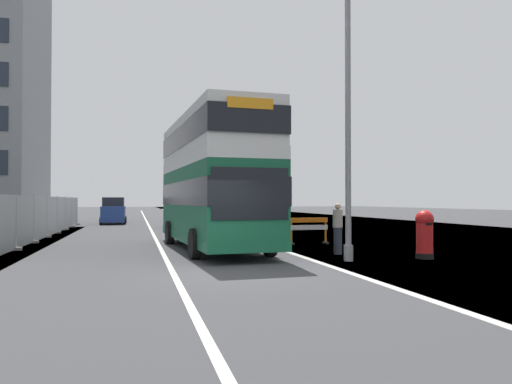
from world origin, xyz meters
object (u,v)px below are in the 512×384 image
at_px(lamppost_foreground, 348,121).
at_px(red_pillar_postbox, 425,232).
at_px(car_oncoming_near, 182,214).
at_px(roadworks_barrier, 309,227).
at_px(car_receding_mid, 114,211).
at_px(pedestrian_at_kerb, 338,229).
at_px(double_decker_bus, 213,179).

distance_m(lamppost_foreground, red_pillar_postbox, 4.43).
relative_size(lamppost_foreground, car_oncoming_near, 2.29).
relative_size(lamppost_foreground, roadworks_barrier, 5.22).
xyz_separation_m(car_oncoming_near, car_receding_mid, (-4.89, 7.40, 0.06)).
xyz_separation_m(lamppost_foreground, roadworks_barrier, (0.81, 6.00, -3.66)).
height_order(red_pillar_postbox, pedestrian_at_kerb, pedestrian_at_kerb).
bearing_deg(car_receding_mid, car_oncoming_near, -56.57).
bearing_deg(lamppost_foreground, roadworks_barrier, 82.30).
bearing_deg(car_receding_mid, roadworks_barrier, -67.30).
distance_m(lamppost_foreground, roadworks_barrier, 7.08).
distance_m(double_decker_bus, car_receding_mid, 23.32).
distance_m(lamppost_foreground, car_oncoming_near, 20.81).
relative_size(roadworks_barrier, pedestrian_at_kerb, 0.98).
height_order(double_decker_bus, lamppost_foreground, lamppost_foreground).
bearing_deg(roadworks_barrier, red_pillar_postbox, -72.59).
relative_size(roadworks_barrier, car_oncoming_near, 0.44).
distance_m(roadworks_barrier, pedestrian_at_kerb, 4.12).
height_order(lamppost_foreground, car_receding_mid, lamppost_foreground).
bearing_deg(red_pillar_postbox, double_decker_bus, 142.27).
bearing_deg(lamppost_foreground, car_oncoming_near, 99.42).
bearing_deg(lamppost_foreground, red_pillar_postbox, 0.48).
height_order(lamppost_foreground, roadworks_barrier, lamppost_foreground).
distance_m(car_oncoming_near, car_receding_mid, 8.87).
relative_size(lamppost_foreground, pedestrian_at_kerb, 5.14).
bearing_deg(pedestrian_at_kerb, red_pillar_postbox, -40.00).
relative_size(red_pillar_postbox, car_oncoming_near, 0.39).
bearing_deg(red_pillar_postbox, car_oncoming_near, 106.64).
relative_size(red_pillar_postbox, car_receding_mid, 0.37).
height_order(double_decker_bus, roadworks_barrier, double_decker_bus).
bearing_deg(pedestrian_at_kerb, car_receding_mid, 108.65).
height_order(roadworks_barrier, car_receding_mid, car_receding_mid).
relative_size(double_decker_bus, lamppost_foreground, 1.13).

